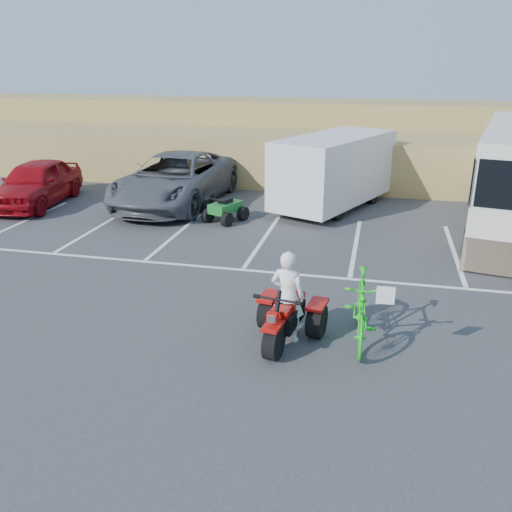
% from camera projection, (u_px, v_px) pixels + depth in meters
% --- Properties ---
extents(ground, '(100.00, 100.00, 0.00)m').
position_uv_depth(ground, '(215.00, 310.00, 11.57)').
color(ground, '#353537').
rests_on(ground, ground).
extents(parking_stripes, '(28.00, 5.16, 0.01)m').
position_uv_depth(parking_stripes, '(287.00, 251.00, 15.11)').
color(parking_stripes, white).
rests_on(parking_stripes, ground).
extents(grass_embankment, '(40.00, 8.50, 3.10)m').
position_uv_depth(grass_embankment, '(311.00, 141.00, 25.25)').
color(grass_embankment, olive).
rests_on(grass_embankment, ground).
extents(red_trike_atv, '(1.55, 1.91, 1.13)m').
position_uv_depth(red_trike_atv, '(284.00, 343.00, 10.25)').
color(red_trike_atv, '#A60D09').
rests_on(red_trike_atv, ground).
extents(rider, '(0.71, 0.52, 1.79)m').
position_uv_depth(rider, '(288.00, 297.00, 10.08)').
color(rider, white).
rests_on(rider, ground).
extents(green_dirt_bike, '(0.76, 2.29, 1.36)m').
position_uv_depth(green_dirt_bike, '(361.00, 308.00, 10.10)').
color(green_dirt_bike, '#14BF19').
rests_on(green_dirt_bike, ground).
extents(grey_pickup, '(3.30, 6.69, 1.82)m').
position_uv_depth(grey_pickup, '(175.00, 179.00, 19.70)').
color(grey_pickup, '#4D4F55').
rests_on(grey_pickup, ground).
extents(red_car, '(2.49, 4.94, 1.61)m').
position_uv_depth(red_car, '(36.00, 183.00, 19.67)').
color(red_car, '#97080F').
rests_on(red_car, ground).
extents(cargo_trailer, '(4.13, 5.88, 2.55)m').
position_uv_depth(cargo_trailer, '(334.00, 169.00, 19.08)').
color(cargo_trailer, silver).
rests_on(cargo_trailer, ground).
extents(quad_atv_blue, '(1.10, 1.40, 0.86)m').
position_uv_depth(quad_atv_blue, '(198.00, 209.00, 19.29)').
color(quad_atv_blue, navy).
rests_on(quad_atv_blue, ground).
extents(quad_atv_green, '(1.40, 1.58, 0.86)m').
position_uv_depth(quad_atv_green, '(226.00, 221.00, 17.88)').
color(quad_atv_green, '#166222').
rests_on(quad_atv_green, ground).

